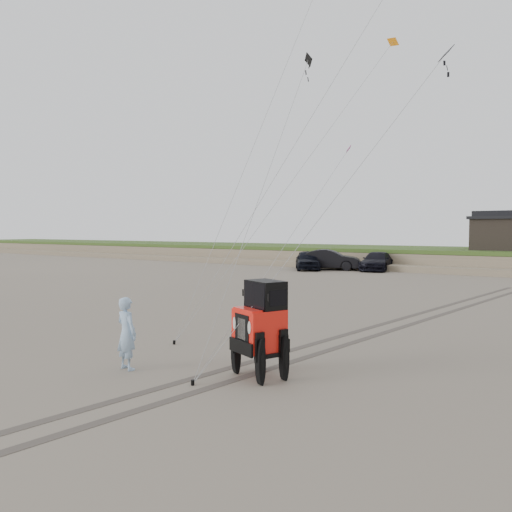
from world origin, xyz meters
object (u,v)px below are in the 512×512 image
object	(u,v)px
man	(127,333)
jeep	(259,339)
truck_a	(308,260)
truck_c	(377,261)
truck_b	(329,260)

from	to	relation	value
man	jeep	bearing A→B (deg)	-148.32
jeep	man	distance (m)	3.32
truck_a	truck_c	world-z (taller)	truck_a
truck_c	jeep	size ratio (longest dim) A/B	1.11
truck_a	jeep	world-z (taller)	jeep
truck_a	jeep	bearing A→B (deg)	-95.37
truck_a	truck_c	xyz separation A→B (m)	(5.27, 2.53, -0.06)
truck_c	truck_a	bearing A→B (deg)	-163.34
truck_b	man	bearing A→B (deg)	177.11
truck_a	truck_b	xyz separation A→B (m)	(1.64, 0.87, 0.04)
truck_b	man	size ratio (longest dim) A/B	2.96
truck_a	truck_c	bearing A→B (deg)	-6.27
jeep	man	xyz separation A→B (m)	(-3.05, -1.31, -0.01)
truck_b	man	distance (m)	32.02
truck_a	man	size ratio (longest dim) A/B	2.73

